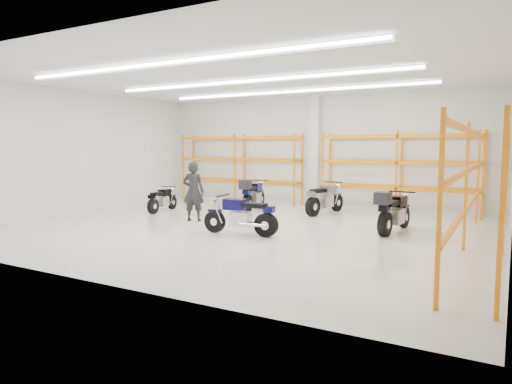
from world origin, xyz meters
The scene contains 12 objects.
ground centered at (0.00, 0.00, 0.00)m, with size 14.00×14.00×0.00m, color beige.
room_shell centered at (0.00, 0.03, 3.28)m, with size 14.02×12.02×4.51m.
motorcycle_main centered at (0.58, -0.89, 0.51)m, with size 2.24×0.74×1.10m.
motorcycle_back_a centered at (-4.44, 1.52, 0.43)m, with size 0.62×1.87×0.92m.
motorcycle_back_b centered at (-1.60, 3.45, 0.59)m, with size 0.91×2.39×1.23m.
motorcycle_back_c centered at (1.11, 3.91, 0.54)m, with size 0.89×2.32×1.15m.
motorcycle_back_d centered at (4.12, 1.41, 0.59)m, with size 0.77×2.41×1.24m.
standing_man centered at (-2.09, 0.40, 0.98)m, with size 0.71×0.47×1.96m, color black.
structural_column centered at (0.00, 5.82, 2.25)m, with size 0.32×0.32×4.50m, color white.
pallet_racking_back_left centered at (-3.40, 5.48, 1.79)m, with size 5.67×0.87×3.00m.
pallet_racking_back_right centered at (3.40, 5.48, 1.79)m, with size 5.67×0.87×3.00m.
pallet_racking_side centered at (6.48, 0.00, 1.81)m, with size 0.87×9.07×3.00m.
Camera 1 is at (6.95, -11.59, 2.44)m, focal length 32.00 mm.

